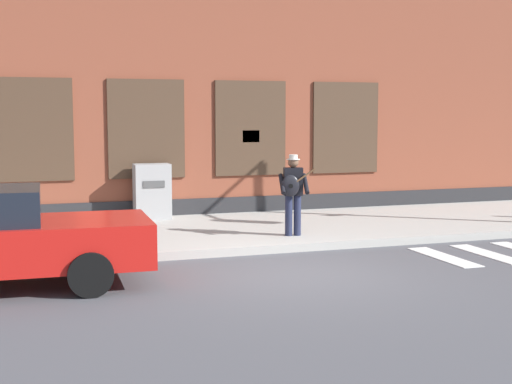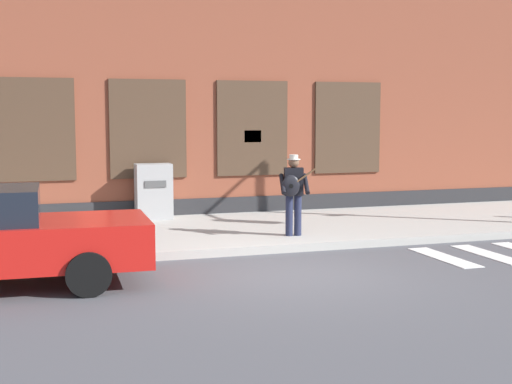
# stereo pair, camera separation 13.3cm
# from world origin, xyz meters

# --- Properties ---
(ground_plane) EXTENTS (160.00, 160.00, 0.00)m
(ground_plane) POSITION_xyz_m (0.00, 0.00, 0.00)
(ground_plane) COLOR #4C4C51
(sidewalk) EXTENTS (28.00, 4.62, 0.16)m
(sidewalk) POSITION_xyz_m (0.00, 4.03, 0.08)
(sidewalk) COLOR #ADAAA3
(sidewalk) RESTS_ON ground
(building_backdrop) EXTENTS (28.00, 4.06, 8.28)m
(building_backdrop) POSITION_xyz_m (-0.00, 8.34, 4.14)
(building_backdrop) COLOR brown
(building_backdrop) RESTS_ON ground
(busker) EXTENTS (0.72, 0.63, 1.65)m
(busker) POSITION_xyz_m (1.02, 2.65, 1.10)
(busker) COLOR #1E233D
(busker) RESTS_ON sidewalk
(utility_box) EXTENTS (0.84, 0.54, 1.31)m
(utility_box) POSITION_xyz_m (-1.28, 5.89, 0.81)
(utility_box) COLOR #9E9E9E
(utility_box) RESTS_ON sidewalk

